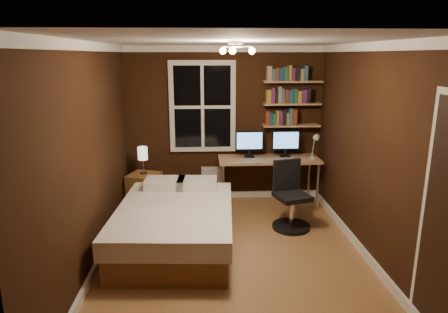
{
  "coord_description": "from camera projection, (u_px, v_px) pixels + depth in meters",
  "views": [
    {
      "loc": [
        -0.35,
        -4.33,
        2.36
      ],
      "look_at": [
        -0.09,
        0.45,
        1.14
      ],
      "focal_mm": 32.0,
      "sensor_mm": 36.0,
      "label": 1
    }
  ],
  "objects": [
    {
      "name": "floor",
      "position": [
        234.0,
        257.0,
        4.79
      ],
      "size": [
        4.2,
        4.2,
        0.0
      ],
      "primitive_type": "plane",
      "color": "olive",
      "rests_on": "ground"
    },
    {
      "name": "wall_back",
      "position": [
        224.0,
        125.0,
        6.51
      ],
      "size": [
        3.2,
        0.04,
        2.5
      ],
      "primitive_type": "cube",
      "color": "black",
      "rests_on": "ground"
    },
    {
      "name": "wall_left",
      "position": [
        90.0,
        159.0,
        4.4
      ],
      "size": [
        0.04,
        4.2,
        2.5
      ],
      "primitive_type": "cube",
      "color": "black",
      "rests_on": "ground"
    },
    {
      "name": "wall_right",
      "position": [
        373.0,
        155.0,
        4.57
      ],
      "size": [
        0.04,
        4.2,
        2.5
      ],
      "primitive_type": "cube",
      "color": "black",
      "rests_on": "ground"
    },
    {
      "name": "ceiling",
      "position": [
        235.0,
        41.0,
        4.17
      ],
      "size": [
        3.2,
        4.2,
        0.02
      ],
      "primitive_type": "cube",
      "color": "white",
      "rests_on": "wall_back"
    },
    {
      "name": "window",
      "position": [
        202.0,
        107.0,
        6.39
      ],
      "size": [
        1.06,
        0.06,
        1.46
      ],
      "primitive_type": "cube",
      "color": "white",
      "rests_on": "wall_back"
    },
    {
      "name": "ceiling_fixture",
      "position": [
        236.0,
        51.0,
        4.1
      ],
      "size": [
        0.44,
        0.44,
        0.18
      ],
      "primitive_type": null,
      "color": "beige",
      "rests_on": "ceiling"
    },
    {
      "name": "bookshelf_lower",
      "position": [
        291.0,
        125.0,
        6.46
      ],
      "size": [
        0.92,
        0.22,
        0.03
      ],
      "primitive_type": "cube",
      "color": "tan",
      "rests_on": "wall_back"
    },
    {
      "name": "books_row_lower",
      "position": [
        291.0,
        117.0,
        6.42
      ],
      "size": [
        0.54,
        0.16,
        0.23
      ],
      "primitive_type": null,
      "color": "maroon",
      "rests_on": "bookshelf_lower"
    },
    {
      "name": "bookshelf_middle",
      "position": [
        292.0,
        104.0,
        6.37
      ],
      "size": [
        0.92,
        0.22,
        0.03
      ],
      "primitive_type": "cube",
      "color": "tan",
      "rests_on": "wall_back"
    },
    {
      "name": "books_row_middle",
      "position": [
        292.0,
        96.0,
        6.34
      ],
      "size": [
        0.66,
        0.16,
        0.23
      ],
      "primitive_type": null,
      "color": "navy",
      "rests_on": "bookshelf_middle"
    },
    {
      "name": "bookshelf_upper",
      "position": [
        293.0,
        82.0,
        6.28
      ],
      "size": [
        0.92,
        0.22,
        0.03
      ],
      "primitive_type": "cube",
      "color": "tan",
      "rests_on": "wall_back"
    },
    {
      "name": "books_row_upper",
      "position": [
        293.0,
        73.0,
        6.25
      ],
      "size": [
        0.6,
        0.16,
        0.23
      ],
      "primitive_type": null,
      "color": "#29613E",
      "rests_on": "bookshelf_upper"
    },
    {
      "name": "bed",
      "position": [
        175.0,
        225.0,
        5.02
      ],
      "size": [
        1.53,
        2.04,
        0.66
      ],
      "rotation": [
        0.0,
        0.0,
        -0.06
      ],
      "color": "brown",
      "rests_on": "ground"
    },
    {
      "name": "nightstand",
      "position": [
        145.0,
        191.0,
        6.3
      ],
      "size": [
        0.56,
        0.56,
        0.55
      ],
      "primitive_type": "cube",
      "rotation": [
        0.0,
        0.0,
        -0.34
      ],
      "color": "brown",
      "rests_on": "ground"
    },
    {
      "name": "bedside_lamp",
      "position": [
        143.0,
        161.0,
        6.18
      ],
      "size": [
        0.15,
        0.15,
        0.44
      ],
      "primitive_type": null,
      "color": "beige",
      "rests_on": "nightstand"
    },
    {
      "name": "radiator",
      "position": [
        213.0,
        184.0,
        6.64
      ],
      "size": [
        0.37,
        0.13,
        0.56
      ],
      "primitive_type": "cube",
      "color": "silver",
      "rests_on": "ground"
    },
    {
      "name": "desk",
      "position": [
        269.0,
        162.0,
        6.38
      ],
      "size": [
        1.6,
        0.6,
        0.76
      ],
      "color": "tan",
      "rests_on": "ground"
    },
    {
      "name": "monitor_left",
      "position": [
        249.0,
        144.0,
        6.37
      ],
      "size": [
        0.45,
        0.12,
        0.43
      ],
      "primitive_type": null,
      "color": "black",
      "rests_on": "desk"
    },
    {
      "name": "monitor_right",
      "position": [
        286.0,
        144.0,
        6.4
      ],
      "size": [
        0.45,
        0.12,
        0.43
      ],
      "primitive_type": null,
      "color": "black",
      "rests_on": "desk"
    },
    {
      "name": "desk_lamp",
      "position": [
        315.0,
        146.0,
        6.21
      ],
      "size": [
        0.14,
        0.32,
        0.44
      ],
      "primitive_type": null,
      "color": "silver",
      "rests_on": "desk"
    },
    {
      "name": "office_chair",
      "position": [
        290.0,
        203.0,
        5.55
      ],
      "size": [
        0.53,
        0.53,
        0.95
      ],
      "rotation": [
        0.0,
        0.0,
        0.28
      ],
      "color": "black",
      "rests_on": "ground"
    }
  ]
}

